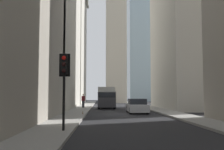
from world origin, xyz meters
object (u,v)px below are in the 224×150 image
Objects in this scene: pedestrian at (83,100)px; discarded_bottle at (83,113)px; delivery_truck at (106,97)px; traffic_light_foreground at (64,73)px; sedan_silver at (137,106)px.

discarded_bottle is (-12.01, -0.79, -0.85)m from pedestrian.
delivery_truck is 3.22m from pedestrian.
traffic_light_foreground is 10.79m from discarded_bottle.
discarded_bottle is (10.49, -0.17, -2.54)m from traffic_light_foreground.
pedestrian is at bearing 107.54° from delivery_truck.
delivery_truck is 23.93× the size of discarded_bottle.
pedestrian reaches higher than discarded_bottle.
traffic_light_foreground is (-23.47, 2.43, 1.33)m from delivery_truck.
sedan_silver is at bearing -164.46° from delivery_truck.
pedestrian is (-0.96, 3.05, -0.36)m from delivery_truck.
sedan_silver reaches higher than discarded_bottle.
delivery_truck is 1.50× the size of sedan_silver.
traffic_light_foreground is at bearing 179.07° from discarded_bottle.
delivery_truck reaches higher than discarded_bottle.
delivery_truck is at bearing -72.46° from pedestrian.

